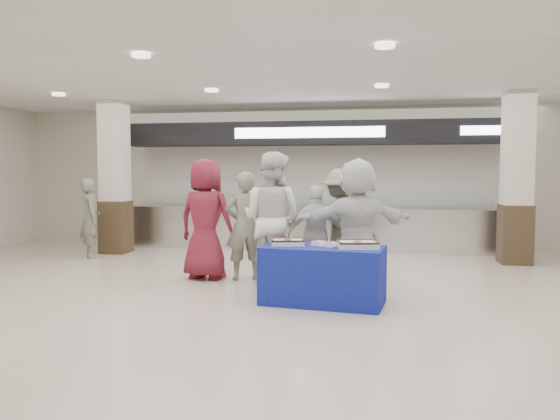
% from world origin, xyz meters
% --- Properties ---
extents(ground, '(14.00, 14.00, 0.00)m').
position_xyz_m(ground, '(0.00, 0.00, 0.00)').
color(ground, beige).
rests_on(ground, ground).
extents(serving_line, '(8.70, 0.85, 2.80)m').
position_xyz_m(serving_line, '(0.00, 5.40, 1.16)').
color(serving_line, silver).
rests_on(serving_line, ground).
extents(column_left, '(0.55, 0.55, 3.20)m').
position_xyz_m(column_left, '(-4.00, 4.20, 1.53)').
color(column_left, '#332517').
rests_on(column_left, ground).
extents(column_right, '(0.55, 0.55, 3.20)m').
position_xyz_m(column_right, '(4.00, 4.20, 1.53)').
color(column_right, '#332517').
rests_on(column_right, ground).
extents(display_table, '(1.64, 0.98, 0.75)m').
position_xyz_m(display_table, '(0.75, 0.46, 0.38)').
color(display_table, navy).
rests_on(display_table, ground).
extents(sheet_cake_left, '(0.48, 0.41, 0.09)m').
position_xyz_m(sheet_cake_left, '(0.28, 0.53, 0.80)').
color(sheet_cake_left, silver).
rests_on(sheet_cake_left, display_table).
extents(sheet_cake_right, '(0.56, 0.47, 0.10)m').
position_xyz_m(sheet_cake_right, '(1.20, 0.40, 0.80)').
color(sheet_cake_right, silver).
rests_on(sheet_cake_right, display_table).
extents(cupcake_tray, '(0.46, 0.43, 0.06)m').
position_xyz_m(cupcake_tray, '(0.78, 0.48, 0.78)').
color(cupcake_tray, '#A4A5A9').
rests_on(cupcake_tray, display_table).
extents(civilian_maroon, '(1.04, 0.78, 1.92)m').
position_xyz_m(civilian_maroon, '(-1.25, 1.80, 0.96)').
color(civilian_maroon, maroon).
rests_on(civilian_maroon, ground).
extents(soldier_a, '(0.74, 0.61, 1.72)m').
position_xyz_m(soldier_a, '(-0.62, 1.82, 0.86)').
color(soldier_a, slate).
rests_on(soldier_a, ground).
extents(chef_tall, '(1.17, 1.04, 2.01)m').
position_xyz_m(chef_tall, '(-0.11, 1.46, 1.01)').
color(chef_tall, white).
rests_on(chef_tall, ground).
extents(chef_short, '(0.91, 0.44, 1.51)m').
position_xyz_m(chef_short, '(0.54, 1.67, 0.76)').
color(chef_short, white).
rests_on(chef_short, ground).
extents(soldier_b, '(1.20, 0.77, 1.76)m').
position_xyz_m(soldier_b, '(0.90, 1.96, 0.88)').
color(soldier_b, slate).
rests_on(soldier_b, ground).
extents(civilian_white, '(1.86, 1.14, 1.91)m').
position_xyz_m(civilian_white, '(1.15, 1.45, 0.96)').
color(civilian_white, white).
rests_on(civilian_white, ground).
extents(soldier_bg, '(0.65, 0.69, 1.59)m').
position_xyz_m(soldier_bg, '(-4.18, 3.47, 0.79)').
color(soldier_bg, slate).
rests_on(soldier_bg, ground).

